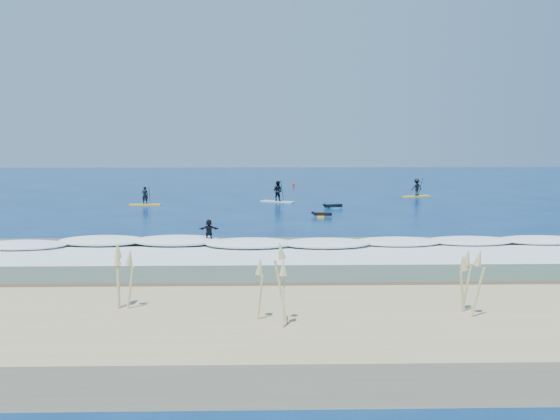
{
  "coord_description": "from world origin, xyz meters",
  "views": [
    {
      "loc": [
        -2.19,
        -43.09,
        5.72
      ],
      "look_at": [
        -1.14,
        1.21,
        0.6
      ],
      "focal_mm": 40.0,
      "sensor_mm": 36.0,
      "label": 1
    }
  ],
  "objects_px": {
    "sup_paddler_right": "(417,189)",
    "wave_surfer": "(209,232)",
    "prone_paddler_near": "(322,215)",
    "prone_paddler_far": "(332,207)",
    "marker_buoy": "(294,185)",
    "sup_paddler_left": "(145,199)",
    "sup_paddler_center": "(278,193)"
  },
  "relations": [
    {
      "from": "sup_paddler_left",
      "to": "prone_paddler_far",
      "type": "bearing_deg",
      "value": -13.35
    },
    {
      "from": "prone_paddler_near",
      "to": "prone_paddler_far",
      "type": "distance_m",
      "value": 5.69
    },
    {
      "from": "wave_surfer",
      "to": "marker_buoy",
      "type": "bearing_deg",
      "value": 77.75
    },
    {
      "from": "sup_paddler_center",
      "to": "prone_paddler_near",
      "type": "height_order",
      "value": "sup_paddler_center"
    },
    {
      "from": "sup_paddler_right",
      "to": "wave_surfer",
      "type": "height_order",
      "value": "sup_paddler_right"
    },
    {
      "from": "sup_paddler_center",
      "to": "wave_surfer",
      "type": "relative_size",
      "value": 1.79
    },
    {
      "from": "sup_paddler_left",
      "to": "prone_paddler_far",
      "type": "relative_size",
      "value": 1.22
    },
    {
      "from": "prone_paddler_near",
      "to": "marker_buoy",
      "type": "distance_m",
      "value": 27.93
    },
    {
      "from": "prone_paddler_near",
      "to": "prone_paddler_far",
      "type": "xyz_separation_m",
      "value": [
        1.38,
        5.52,
        0.01
      ]
    },
    {
      "from": "sup_paddler_right",
      "to": "marker_buoy",
      "type": "distance_m",
      "value": 16.95
    },
    {
      "from": "sup_paddler_left",
      "to": "wave_surfer",
      "type": "bearing_deg",
      "value": -73.5
    },
    {
      "from": "prone_paddler_far",
      "to": "marker_buoy",
      "type": "distance_m",
      "value": 22.5
    },
    {
      "from": "prone_paddler_near",
      "to": "prone_paddler_far",
      "type": "bearing_deg",
      "value": -4.16
    },
    {
      "from": "sup_paddler_center",
      "to": "sup_paddler_left",
      "type": "bearing_deg",
      "value": -138.25
    },
    {
      "from": "sup_paddler_left",
      "to": "prone_paddler_far",
      "type": "height_order",
      "value": "sup_paddler_left"
    },
    {
      "from": "sup_paddler_right",
      "to": "marker_buoy",
      "type": "relative_size",
      "value": 4.91
    },
    {
      "from": "wave_surfer",
      "to": "prone_paddler_near",
      "type": "bearing_deg",
      "value": 55.89
    },
    {
      "from": "prone_paddler_near",
      "to": "sup_paddler_center",
      "type": "bearing_deg",
      "value": 25.55
    },
    {
      "from": "sup_paddler_right",
      "to": "wave_surfer",
      "type": "distance_m",
      "value": 32.72
    },
    {
      "from": "sup_paddler_center",
      "to": "marker_buoy",
      "type": "height_order",
      "value": "sup_paddler_center"
    },
    {
      "from": "marker_buoy",
      "to": "prone_paddler_far",
      "type": "bearing_deg",
      "value": -84.47
    },
    {
      "from": "prone_paddler_near",
      "to": "wave_surfer",
      "type": "bearing_deg",
      "value": 158.91
    },
    {
      "from": "prone_paddler_far",
      "to": "wave_surfer",
      "type": "bearing_deg",
      "value": 136.02
    },
    {
      "from": "sup_paddler_center",
      "to": "marker_buoy",
      "type": "xyz_separation_m",
      "value": [
        2.21,
        17.23,
        -0.56
      ]
    },
    {
      "from": "prone_paddler_far",
      "to": "sup_paddler_right",
      "type": "bearing_deg",
      "value": -61.11
    },
    {
      "from": "sup_paddler_left",
      "to": "prone_paddler_near",
      "type": "bearing_deg",
      "value": -33.28
    },
    {
      "from": "wave_surfer",
      "to": "marker_buoy",
      "type": "distance_m",
      "value": 40.35
    },
    {
      "from": "sup_paddler_left",
      "to": "prone_paddler_far",
      "type": "distance_m",
      "value": 16.06
    },
    {
      "from": "prone_paddler_near",
      "to": "marker_buoy",
      "type": "relative_size",
      "value": 3.26
    },
    {
      "from": "sup_paddler_left",
      "to": "prone_paddler_far",
      "type": "xyz_separation_m",
      "value": [
        15.8,
        -2.81,
        -0.43
      ]
    },
    {
      "from": "sup_paddler_center",
      "to": "prone_paddler_far",
      "type": "relative_size",
      "value": 1.43
    },
    {
      "from": "wave_surfer",
      "to": "prone_paddler_far",
      "type": "bearing_deg",
      "value": 60.78
    }
  ]
}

